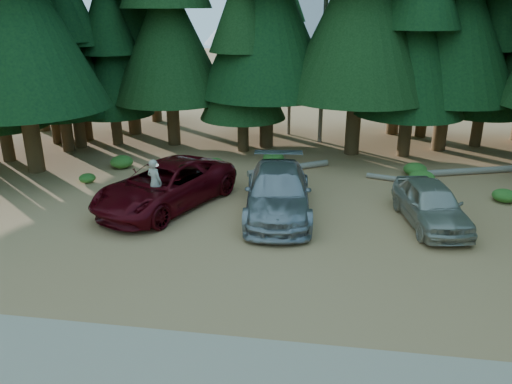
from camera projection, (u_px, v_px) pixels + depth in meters
The scene contains 19 objects.
ground at pixel (282, 251), 16.66m from camera, with size 160.00×160.00×0.00m, color #AF7A4A.
forest_belt_north at pixel (307, 139), 30.54m from camera, with size 36.00×7.00×22.00m, color black, non-canonical shape.
snag_front at pixel (324, 37), 27.85m from camera, with size 0.24×0.24×12.00m, color #6F6659.
snag_back at pixel (290, 53), 29.86m from camera, with size 0.20×0.20×10.00m, color #6F6659.
red_pickup at pixel (165, 185), 20.05m from camera, with size 2.99×6.49×1.80m, color #51060E.
silver_minivan_center at pixel (278, 192), 19.35m from camera, with size 2.50×6.16×1.79m, color #97999F.
silver_minivan_right at pixel (431, 204), 18.46m from camera, with size 1.88×4.68×1.60m, color #ADA89A.
frisbee_player at pixel (155, 182), 18.96m from camera, with size 0.76×0.64×1.78m.
log_left at pixel (289, 168), 24.58m from camera, with size 0.31×0.31×4.38m, color #6F6659.
log_mid at pixel (399, 180), 23.07m from camera, with size 0.25×0.25×2.99m, color #6F6659.
log_right at pixel (469, 171), 24.12m from camera, with size 0.32×0.32×4.96m, color #6F6659.
shrub_far_left at pixel (122, 162), 25.05m from camera, with size 1.13×1.13×0.62m, color #26671E.
shrub_left at pixel (193, 171), 24.06m from camera, with size 0.72×0.72×0.39m, color #26671E.
shrub_center_left at pixel (215, 163), 24.99m from camera, with size 0.92×0.92×0.51m, color #26671E.
shrub_center_right at pixel (273, 158), 25.72m from camera, with size 1.10×1.10×0.60m, color #26671E.
shrub_right at pixel (415, 169), 23.92m from camera, with size 1.10×1.10×0.61m, color #26671E.
shrub_far_right at pixel (422, 178), 22.70m from camera, with size 1.17×1.17×0.65m, color #26671E.
shrub_edge_west at pixel (87, 178), 23.00m from camera, with size 0.76×0.76×0.42m, color #26671E.
shrub_edge_east at pixel (504, 196), 20.74m from camera, with size 0.96×0.96×0.53m, color #26671E.
Camera 1 is at (1.33, -14.86, 7.72)m, focal length 35.00 mm.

